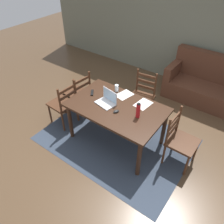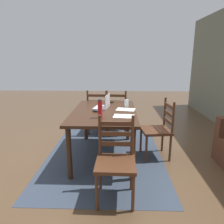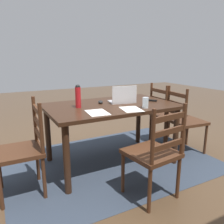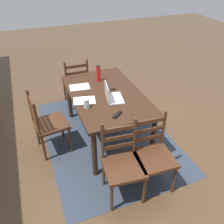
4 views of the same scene
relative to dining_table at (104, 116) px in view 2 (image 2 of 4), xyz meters
The scene contains 14 objects.
ground_plane 0.68m from the dining_table, ahead, with size 14.00×14.00×0.00m, color brown.
area_rug 0.68m from the dining_table, ahead, with size 2.60×1.86×0.01m, color #333D4C.
dining_table is the anchor object (origin of this frame).
chair_far_head 0.89m from the dining_table, 90.33° to the left, with size 0.49×0.49×0.95m.
chair_left_far 1.12m from the dining_table, 169.79° to the left, with size 0.48×0.48×0.95m.
chair_right_far 1.12m from the dining_table, 10.46° to the left, with size 0.45×0.45×0.95m.
chair_left_near 1.12m from the dining_table, 169.46° to the right, with size 0.46×0.46×0.95m.
laptop 0.23m from the dining_table, behind, with size 0.36×0.28×0.23m.
water_bottle 0.48m from the dining_table, ahead, with size 0.06×0.06×0.27m.
drinking_glass 0.47m from the dining_table, 125.50° to the left, with size 0.07×0.07×0.13m, color silver.
computer_mouse 0.19m from the dining_table, 57.41° to the right, with size 0.06×0.10×0.03m, color black.
tv_remote 0.58m from the dining_table, behind, with size 0.04×0.17×0.02m, color black.
paper_stack_left 0.36m from the dining_table, 102.92° to the left, with size 0.21×0.30×0.00m, color white.
paper_stack_right 0.45m from the dining_table, 43.41° to the left, with size 0.21×0.30×0.00m, color white.
Camera 2 is at (3.22, 0.23, 1.58)m, focal length 33.74 mm.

